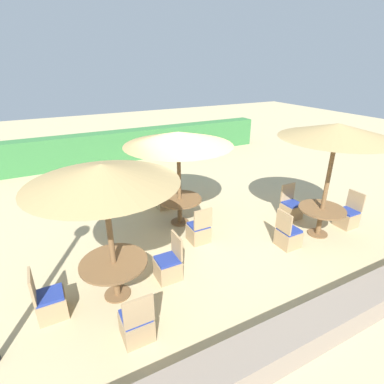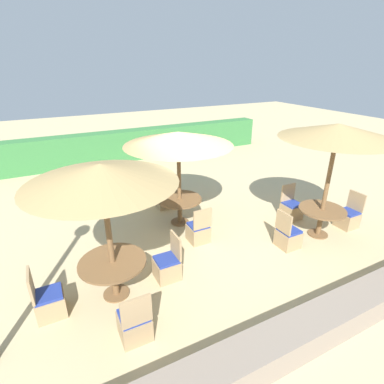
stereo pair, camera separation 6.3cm
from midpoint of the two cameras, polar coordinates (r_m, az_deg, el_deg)
name	(u,v)px [view 2 (the right image)]	position (r m, az deg, el deg)	size (l,w,h in m)	color
ground_plane	(203,233)	(7.62, 2.30, -7.84)	(40.00, 40.00, 0.00)	#C6B284
hedge_row	(126,145)	(13.42, -12.36, 8.70)	(13.00, 0.70, 1.27)	#387A3D
stone_border	(313,328)	(5.38, 22.43, -22.78)	(10.00, 0.56, 0.47)	gray
parasol_front_right	(338,132)	(7.30, 26.23, 10.27)	(2.50, 2.50, 2.76)	brown
round_table_front_right	(321,214)	(7.94, 23.64, -3.92)	(1.10, 1.10, 0.72)	brown
patio_chair_front_right_west	(288,237)	(7.34, 18.02, -8.09)	(0.46, 0.46, 0.93)	tan
patio_chair_front_right_east	(348,217)	(8.79, 27.74, -4.30)	(0.46, 0.46, 0.93)	tan
patio_chair_front_right_north	(291,209)	(8.66, 18.56, -3.09)	(0.46, 0.46, 0.93)	tan
parasol_center	(178,139)	(7.25, -2.37, 10.08)	(2.65, 2.65, 2.45)	brown
round_table_center	(180,203)	(7.83, -2.16, -2.12)	(1.16, 1.16, 0.71)	brown
patio_chair_center_south	(198,231)	(7.18, 1.50, -7.51)	(0.46, 0.46, 0.93)	tan
patio_chair_center_north	(164,198)	(8.87, -5.11, -1.22)	(0.46, 0.46, 0.93)	tan
parasol_front_left	(101,174)	(4.83, -16.58, 3.23)	(2.42, 2.42, 2.55)	brown
round_table_front_left	(113,268)	(5.67, -14.47, -13.77)	(1.19, 1.19, 0.74)	brown
patio_chair_front_left_east	(167,266)	(6.11, -4.40, -13.90)	(0.46, 0.46, 0.93)	tan
patio_chair_front_left_west	(49,302)	(5.87, -25.30, -18.42)	(0.46, 0.46, 0.93)	tan
patio_chair_front_left_south	(135,324)	(5.11, -10.48, -23.50)	(0.46, 0.46, 0.93)	tan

